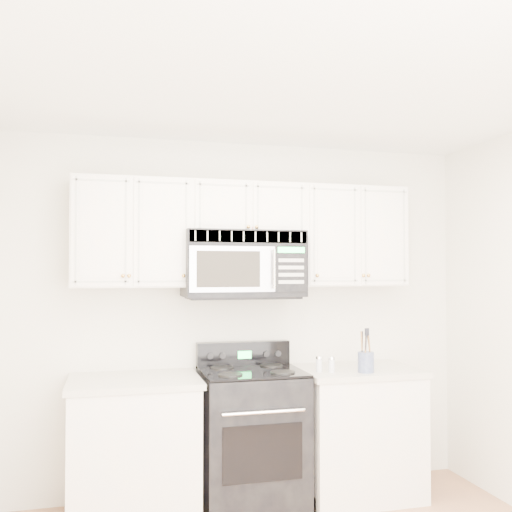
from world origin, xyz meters
name	(u,v)px	position (x,y,z in m)	size (l,w,h in m)	color
room	(327,343)	(0.00, 0.00, 1.30)	(3.51, 3.51, 2.61)	#A57249
base_cabinet_left	(134,453)	(-0.80, 1.44, 0.43)	(0.86, 0.65, 0.92)	#F1DFCB
base_cabinet_right	(357,436)	(0.80, 1.44, 0.43)	(0.86, 0.65, 0.92)	#F1DFCB
range	(252,435)	(0.01, 1.46, 0.48)	(0.70, 0.64, 1.10)	black
upper_cabinets	(246,230)	(0.00, 1.58, 1.93)	(2.44, 0.37, 0.75)	#F1DFCB
microwave	(243,264)	(-0.04, 1.53, 1.68)	(0.85, 0.47, 0.47)	black
utensil_crock	(366,361)	(0.79, 1.25, 1.00)	(0.11, 0.11, 0.30)	slate
shaker_salt	(332,364)	(0.55, 1.31, 0.98)	(0.05, 0.05, 0.11)	#BBBBC4
shaker_pepper	(319,364)	(0.47, 1.35, 0.98)	(0.05, 0.05, 0.11)	#BBBBC4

